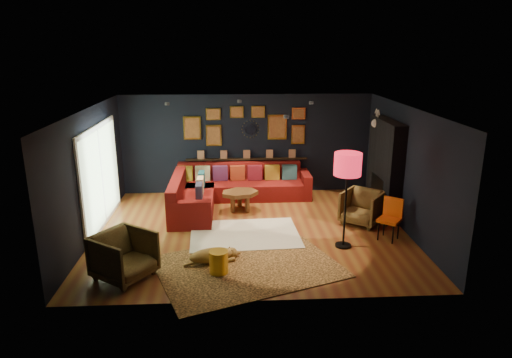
{
  "coord_description": "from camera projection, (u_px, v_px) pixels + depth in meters",
  "views": [
    {
      "loc": [
        -0.41,
        -8.98,
        3.81
      ],
      "look_at": [
        0.11,
        0.3,
        1.07
      ],
      "focal_mm": 32.0,
      "sensor_mm": 36.0,
      "label": 1
    }
  ],
  "objects": [
    {
      "name": "armchair_right",
      "position": [
        362.0,
        206.0,
        10.03
      ],
      "size": [
        1.08,
        1.07,
        0.81
      ],
      "primitive_type": "imported",
      "rotation": [
        0.0,
        0.0,
        -0.67
      ],
      "color": "#A6843E",
      "rests_on": "ground"
    },
    {
      "name": "floor_lamp",
      "position": [
        348.0,
        168.0,
        8.51
      ],
      "size": [
        0.52,
        0.52,
        1.89
      ],
      "color": "black",
      "rests_on": "ground"
    },
    {
      "name": "deer_head",
      "position": [
        383.0,
        123.0,
        10.63
      ],
      "size": [
        0.5,
        0.28,
        0.45
      ],
      "color": "white",
      "rests_on": "fireplace"
    },
    {
      "name": "sunburst_mirror",
      "position": [
        250.0,
        129.0,
        11.83
      ],
      "size": [
        0.47,
        0.16,
        0.47
      ],
      "color": "silver",
      "rests_on": "room_walls"
    },
    {
      "name": "leopard_rug",
      "position": [
        248.0,
        266.0,
        8.13
      ],
      "size": [
        3.67,
        3.16,
        0.02
      ],
      "primitive_type": "cube",
      "rotation": [
        0.0,
        0.0,
        0.36
      ],
      "color": "tan",
      "rests_on": "ground"
    },
    {
      "name": "shag_rug",
      "position": [
        245.0,
        234.0,
        9.49
      ],
      "size": [
        2.31,
        1.73,
        0.03
      ],
      "primitive_type": "cube",
      "rotation": [
        0.0,
        0.0,
        0.05
      ],
      "color": "silver",
      "rests_on": "ground"
    },
    {
      "name": "ledge",
      "position": [
        247.0,
        159.0,
        12.0
      ],
      "size": [
        3.2,
        0.12,
        0.04
      ],
      "primitive_type": "cube",
      "color": "black",
      "rests_on": "room_walls"
    },
    {
      "name": "sliding_door",
      "position": [
        101.0,
        176.0,
        9.79
      ],
      "size": [
        0.06,
        2.8,
        2.2
      ],
      "color": "white",
      "rests_on": "ground"
    },
    {
      "name": "gallery_wall",
      "position": [
        246.0,
        125.0,
        11.79
      ],
      "size": [
        3.15,
        0.04,
        1.02
      ],
      "color": "gold",
      "rests_on": "room_walls"
    },
    {
      "name": "coffee_table",
      "position": [
        240.0,
        195.0,
        10.8
      ],
      "size": [
        1.03,
        0.86,
        0.45
      ],
      "rotation": [
        0.0,
        0.0,
        0.23
      ],
      "color": "brown",
      "rests_on": "shag_rug"
    },
    {
      "name": "floor",
      "position": [
        252.0,
        231.0,
        9.7
      ],
      "size": [
        6.5,
        6.5,
        0.0
      ],
      "primitive_type": "plane",
      "color": "brown",
      "rests_on": "ground"
    },
    {
      "name": "room_walls",
      "position": [
        251.0,
        158.0,
        9.25
      ],
      "size": [
        6.5,
        6.5,
        6.5
      ],
      "color": "black",
      "rests_on": "ground"
    },
    {
      "name": "armchair_left",
      "position": [
        124.0,
        254.0,
        7.65
      ],
      "size": [
        1.16,
        1.17,
        0.89
      ],
      "primitive_type": "imported",
      "rotation": [
        0.0,
        0.0,
        0.95
      ],
      "color": "#A6843E",
      "rests_on": "ground"
    },
    {
      "name": "fireplace",
      "position": [
        384.0,
        171.0,
        10.44
      ],
      "size": [
        0.31,
        1.6,
        2.2
      ],
      "color": "black",
      "rests_on": "ground"
    },
    {
      "name": "ceiling_spots",
      "position": [
        249.0,
        106.0,
        9.74
      ],
      "size": [
        3.3,
        2.5,
        0.06
      ],
      "color": "black",
      "rests_on": "room_walls"
    },
    {
      "name": "orange_chair",
      "position": [
        391.0,
        215.0,
        9.2
      ],
      "size": [
        0.56,
        0.56,
        0.85
      ],
      "rotation": [
        0.0,
        0.0,
        -0.69
      ],
      "color": "black",
      "rests_on": "ground"
    },
    {
      "name": "sectional",
      "position": [
        223.0,
        191.0,
        11.31
      ],
      "size": [
        3.41,
        2.69,
        0.86
      ],
      "color": "maroon",
      "rests_on": "ground"
    },
    {
      "name": "pouf",
      "position": [
        193.0,
        211.0,
        10.33
      ],
      "size": [
        0.49,
        0.49,
        0.32
      ],
      "primitive_type": "cylinder",
      "color": "maroon",
      "rests_on": "shag_rug"
    },
    {
      "name": "gold_stool",
      "position": [
        219.0,
        262.0,
        7.86
      ],
      "size": [
        0.33,
        0.33,
        0.41
      ],
      "primitive_type": "cylinder",
      "color": "gold",
      "rests_on": "ground"
    },
    {
      "name": "dog",
      "position": [
        211.0,
        253.0,
        8.25
      ],
      "size": [
        1.21,
        0.84,
        0.35
      ],
      "primitive_type": null,
      "rotation": [
        0.0,
        0.0,
        0.3
      ],
      "color": "#AF894A",
      "rests_on": "leopard_rug"
    }
  ]
}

